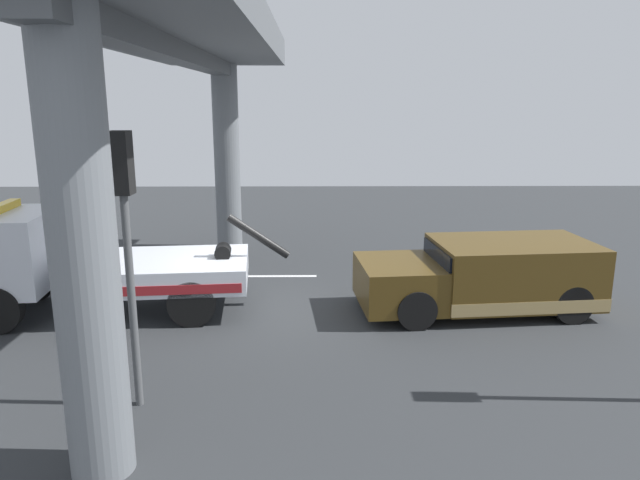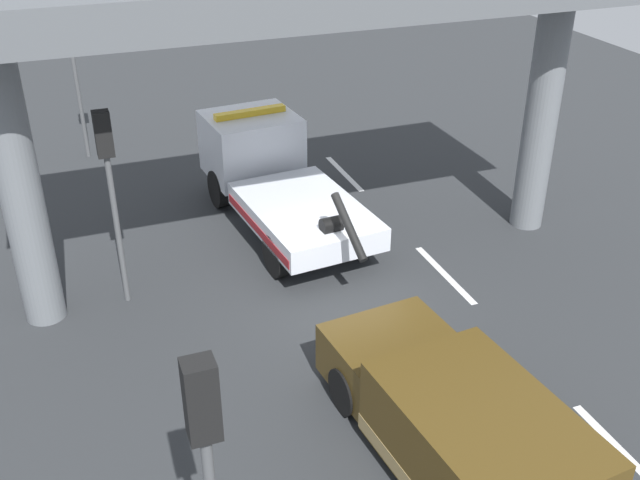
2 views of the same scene
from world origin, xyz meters
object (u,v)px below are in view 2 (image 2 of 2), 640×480
Objects in this scene: tow_truck_white at (272,174)px; traffic_light_mid at (71,50)px; traffic_light_near at (207,461)px; traffic_light_far at (108,167)px; towed_van_green at (458,427)px.

traffic_light_mid reaches higher than tow_truck_white.
traffic_light_far is at bearing 0.00° from traffic_light_near.
traffic_light_near reaches higher than traffic_light_far.
traffic_light_mid is at bearing 34.82° from tow_truck_white.
traffic_light_near is at bearing 114.07° from towed_van_green.
traffic_light_mid is (15.13, 4.18, 2.48)m from towed_van_green.
traffic_light_far is at bearing 122.35° from tow_truck_white.
traffic_light_mid is at bearing 0.00° from traffic_light_near.
traffic_light_near is 8.50m from traffic_light_far.
traffic_light_far is (8.50, 0.00, -0.26)m from traffic_light_near.
tow_truck_white is 1.64× the size of traffic_light_mid.
traffic_light_near reaches higher than traffic_light_mid.
traffic_light_near is at bearing 159.71° from tow_truck_white.
towed_van_green is 1.20× the size of traffic_light_mid.
towed_van_green is 8.17m from traffic_light_far.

